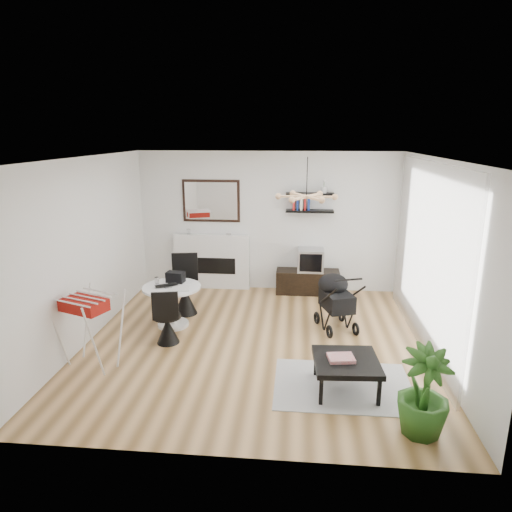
# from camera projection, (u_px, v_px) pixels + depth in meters

# --- Properties ---
(floor) EXTENTS (5.00, 5.00, 0.00)m
(floor) POSITION_uv_depth(u_px,v_px,m) (255.00, 343.00, 6.80)
(floor) COLOR brown
(floor) RESTS_ON ground
(ceiling) EXTENTS (5.00, 5.00, 0.00)m
(ceiling) POSITION_uv_depth(u_px,v_px,m) (255.00, 158.00, 6.10)
(ceiling) COLOR white
(ceiling) RESTS_ON wall_back
(wall_back) EXTENTS (5.00, 0.00, 5.00)m
(wall_back) POSITION_uv_depth(u_px,v_px,m) (268.00, 222.00, 8.85)
(wall_back) COLOR white
(wall_back) RESTS_ON floor
(wall_left) EXTENTS (0.00, 5.00, 5.00)m
(wall_left) POSITION_uv_depth(u_px,v_px,m) (86.00, 251.00, 6.68)
(wall_left) COLOR white
(wall_left) RESTS_ON floor
(wall_right) EXTENTS (0.00, 5.00, 5.00)m
(wall_right) POSITION_uv_depth(u_px,v_px,m) (437.00, 260.00, 6.22)
(wall_right) COLOR white
(wall_right) RESTS_ON floor
(sheer_curtain) EXTENTS (0.04, 3.60, 2.60)m
(sheer_curtain) POSITION_uv_depth(u_px,v_px,m) (426.00, 256.00, 6.42)
(sheer_curtain) COLOR white
(sheer_curtain) RESTS_ON wall_right
(fireplace) EXTENTS (1.50, 0.17, 2.16)m
(fireplace) POSITION_uv_depth(u_px,v_px,m) (212.00, 255.00, 9.05)
(fireplace) COLOR white
(fireplace) RESTS_ON floor
(shelf_lower) EXTENTS (0.90, 0.25, 0.04)m
(shelf_lower) POSITION_uv_depth(u_px,v_px,m) (310.00, 211.00, 8.59)
(shelf_lower) COLOR black
(shelf_lower) RESTS_ON wall_back
(shelf_upper) EXTENTS (0.90, 0.25, 0.04)m
(shelf_upper) POSITION_uv_depth(u_px,v_px,m) (310.00, 194.00, 8.50)
(shelf_upper) COLOR black
(shelf_upper) RESTS_ON wall_back
(pendant_lamp) EXTENTS (0.90, 0.90, 0.10)m
(pendant_lamp) POSITION_uv_depth(u_px,v_px,m) (306.00, 197.00, 6.46)
(pendant_lamp) COLOR tan
(pendant_lamp) RESTS_ON ceiling
(tv_console) EXTENTS (1.21, 0.42, 0.45)m
(tv_console) POSITION_uv_depth(u_px,v_px,m) (308.00, 282.00, 8.86)
(tv_console) COLOR black
(tv_console) RESTS_ON floor
(crt_tv) EXTENTS (0.49, 0.43, 0.43)m
(crt_tv) POSITION_uv_depth(u_px,v_px,m) (310.00, 260.00, 8.74)
(crt_tv) COLOR #ADACAF
(crt_tv) RESTS_ON tv_console
(dining_table) EXTENTS (0.92, 0.92, 0.67)m
(dining_table) POSITION_uv_depth(u_px,v_px,m) (172.00, 300.00, 7.29)
(dining_table) COLOR white
(dining_table) RESTS_ON floor
(laptop) EXTENTS (0.42, 0.37, 0.03)m
(laptop) POSITION_uv_depth(u_px,v_px,m) (167.00, 287.00, 7.16)
(laptop) COLOR black
(laptop) RESTS_ON dining_table
(black_bag) EXTENTS (0.31, 0.21, 0.17)m
(black_bag) POSITION_uv_depth(u_px,v_px,m) (175.00, 277.00, 7.41)
(black_bag) COLOR black
(black_bag) RESTS_ON dining_table
(newspaper) EXTENTS (0.37, 0.32, 0.01)m
(newspaper) POSITION_uv_depth(u_px,v_px,m) (179.00, 289.00, 7.10)
(newspaper) COLOR white
(newspaper) RESTS_ON dining_table
(drinking_glass) EXTENTS (0.07, 0.07, 0.11)m
(drinking_glass) POSITION_uv_depth(u_px,v_px,m) (157.00, 280.00, 7.33)
(drinking_glass) COLOR white
(drinking_glass) RESTS_ON dining_table
(chair_far) EXTENTS (0.50, 0.52, 1.02)m
(chair_far) POSITION_uv_depth(u_px,v_px,m) (185.00, 295.00, 7.84)
(chair_far) COLOR black
(chair_far) RESTS_ON floor
(chair_near) EXTENTS (0.43, 0.44, 0.86)m
(chair_near) POSITION_uv_depth(u_px,v_px,m) (167.00, 326.00, 6.72)
(chair_near) COLOR black
(chair_near) RESTS_ON floor
(drying_rack) EXTENTS (0.85, 0.82, 1.00)m
(drying_rack) POSITION_uv_depth(u_px,v_px,m) (90.00, 329.00, 5.99)
(drying_rack) COLOR white
(drying_rack) RESTS_ON floor
(stroller) EXTENTS (0.70, 0.88, 0.97)m
(stroller) POSITION_uv_depth(u_px,v_px,m) (335.00, 303.00, 7.23)
(stroller) COLOR black
(stroller) RESTS_ON floor
(rug) EXTENTS (1.68, 1.21, 0.01)m
(rug) POSITION_uv_depth(u_px,v_px,m) (343.00, 386.00, 5.63)
(rug) COLOR #AAAAAA
(rug) RESTS_ON floor
(coffee_table) EXTENTS (0.81, 0.81, 0.39)m
(coffee_table) POSITION_uv_depth(u_px,v_px,m) (346.00, 363.00, 5.46)
(coffee_table) COLOR black
(coffee_table) RESTS_ON rug
(magazines) EXTENTS (0.34, 0.28, 0.04)m
(magazines) POSITION_uv_depth(u_px,v_px,m) (341.00, 358.00, 5.44)
(magazines) COLOR #C43137
(magazines) RESTS_ON coffee_table
(potted_plant) EXTENTS (0.66, 0.66, 0.96)m
(potted_plant) POSITION_uv_depth(u_px,v_px,m) (424.00, 392.00, 4.63)
(potted_plant) COLOR #255518
(potted_plant) RESTS_ON floor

